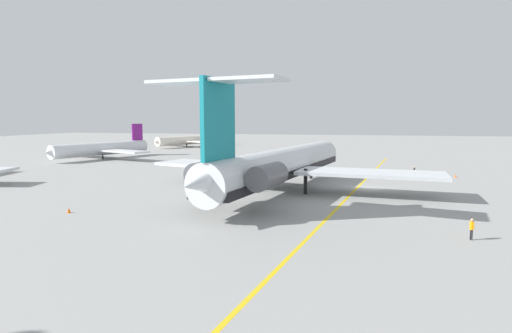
{
  "coord_description": "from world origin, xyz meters",
  "views": [
    {
      "loc": [
        -60.21,
        2.63,
        9.94
      ],
      "look_at": [
        -4.34,
        15.49,
        3.24
      ],
      "focal_mm": 28.82,
      "sensor_mm": 36.0,
      "label": 1
    }
  ],
  "objects_px": {
    "ground_crew_near_tail": "(472,226)",
    "safety_cone_nose": "(456,176)",
    "ground_crew_near_nose": "(414,170)",
    "airliner_far_right": "(185,140)",
    "safety_cone_wingtip": "(69,210)",
    "main_jetliner": "(281,164)",
    "airliner_mid_right": "(100,149)"
  },
  "relations": [
    {
      "from": "airliner_far_right",
      "to": "safety_cone_wingtip",
      "type": "height_order",
      "value": "airliner_far_right"
    },
    {
      "from": "airliner_mid_right",
      "to": "ground_crew_near_tail",
      "type": "distance_m",
      "value": 88.42
    },
    {
      "from": "ground_crew_near_tail",
      "to": "safety_cone_wingtip",
      "type": "bearing_deg",
      "value": -32.82
    },
    {
      "from": "ground_crew_near_tail",
      "to": "safety_cone_nose",
      "type": "height_order",
      "value": "ground_crew_near_tail"
    },
    {
      "from": "safety_cone_nose",
      "to": "safety_cone_wingtip",
      "type": "bearing_deg",
      "value": 129.17
    },
    {
      "from": "airliner_mid_right",
      "to": "airliner_far_right",
      "type": "relative_size",
      "value": 1.08
    },
    {
      "from": "main_jetliner",
      "to": "airliner_mid_right",
      "type": "distance_m",
      "value": 62.12
    },
    {
      "from": "airliner_mid_right",
      "to": "airliner_far_right",
      "type": "bearing_deg",
      "value": -166.33
    },
    {
      "from": "airliner_far_right",
      "to": "safety_cone_nose",
      "type": "distance_m",
      "value": 95.2
    },
    {
      "from": "ground_crew_near_tail",
      "to": "safety_cone_nose",
      "type": "relative_size",
      "value": 3.29
    },
    {
      "from": "airliner_mid_right",
      "to": "ground_crew_near_tail",
      "type": "bearing_deg",
      "value": 70.95
    },
    {
      "from": "airliner_far_right",
      "to": "safety_cone_wingtip",
      "type": "xyz_separation_m",
      "value": [
        -97.52,
        -27.67,
        -2.12
      ]
    },
    {
      "from": "airliner_mid_right",
      "to": "safety_cone_wingtip",
      "type": "height_order",
      "value": "airliner_mid_right"
    },
    {
      "from": "main_jetliner",
      "to": "airliner_far_right",
      "type": "height_order",
      "value": "main_jetliner"
    },
    {
      "from": "ground_crew_near_nose",
      "to": "safety_cone_nose",
      "type": "xyz_separation_m",
      "value": [
        0.44,
        -6.73,
        -0.84
      ]
    },
    {
      "from": "main_jetliner",
      "to": "safety_cone_wingtip",
      "type": "relative_size",
      "value": 85.62
    },
    {
      "from": "airliner_mid_right",
      "to": "airliner_far_right",
      "type": "distance_m",
      "value": 45.02
    },
    {
      "from": "main_jetliner",
      "to": "safety_cone_nose",
      "type": "relative_size",
      "value": 85.62
    },
    {
      "from": "main_jetliner",
      "to": "ground_crew_near_tail",
      "type": "relative_size",
      "value": 25.99
    },
    {
      "from": "main_jetliner",
      "to": "safety_cone_wingtip",
      "type": "xyz_separation_m",
      "value": [
        -17.45,
        19.79,
        -3.49
      ]
    },
    {
      "from": "ground_crew_near_nose",
      "to": "safety_cone_wingtip",
      "type": "distance_m",
      "value": 54.67
    },
    {
      "from": "ground_crew_near_nose",
      "to": "safety_cone_nose",
      "type": "height_order",
      "value": "ground_crew_near_nose"
    },
    {
      "from": "ground_crew_near_nose",
      "to": "safety_cone_wingtip",
      "type": "bearing_deg",
      "value": -164.16
    },
    {
      "from": "airliner_mid_right",
      "to": "ground_crew_near_nose",
      "type": "distance_m",
      "value": 72.79
    },
    {
      "from": "airliner_mid_right",
      "to": "safety_cone_wingtip",
      "type": "xyz_separation_m",
      "value": [
        -52.66,
        -31.37,
        -2.25
      ]
    },
    {
      "from": "main_jetliner",
      "to": "safety_cone_nose",
      "type": "distance_m",
      "value": 33.85
    },
    {
      "from": "main_jetliner",
      "to": "ground_crew_near_nose",
      "type": "distance_m",
      "value": 28.43
    },
    {
      "from": "ground_crew_near_tail",
      "to": "safety_cone_nose",
      "type": "distance_m",
      "value": 39.77
    },
    {
      "from": "ground_crew_near_nose",
      "to": "airliner_mid_right",
      "type": "bearing_deg",
      "value": 140.52
    },
    {
      "from": "safety_cone_nose",
      "to": "ground_crew_near_nose",
      "type": "bearing_deg",
      "value": 93.71
    },
    {
      "from": "main_jetliner",
      "to": "ground_crew_near_tail",
      "type": "distance_m",
      "value": 26.7
    },
    {
      "from": "safety_cone_nose",
      "to": "safety_cone_wingtip",
      "type": "relative_size",
      "value": 1.0
    }
  ]
}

